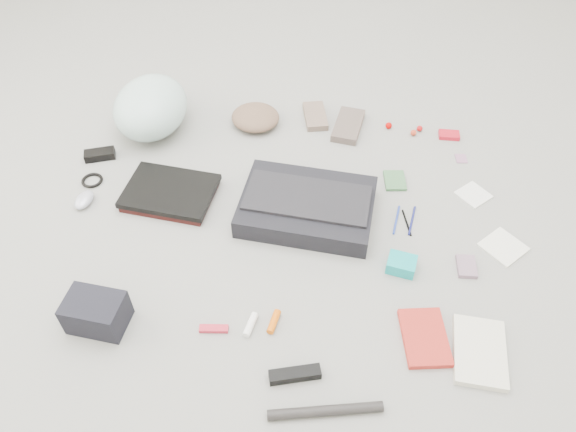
# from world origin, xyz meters

# --- Properties ---
(ground_plane) EXTENTS (4.00, 4.00, 0.00)m
(ground_plane) POSITION_xyz_m (0.00, 0.00, 0.00)
(ground_plane) COLOR gray
(messenger_bag) EXTENTS (0.50, 0.39, 0.08)m
(messenger_bag) POSITION_xyz_m (0.06, 0.06, 0.04)
(messenger_bag) COLOR black
(messenger_bag) RESTS_ON ground_plane
(bag_flap) EXTENTS (0.46, 0.25, 0.01)m
(bag_flap) POSITION_xyz_m (0.06, 0.06, 0.08)
(bag_flap) COLOR black
(bag_flap) RESTS_ON messenger_bag
(laptop_sleeve) EXTENTS (0.34, 0.28, 0.02)m
(laptop_sleeve) POSITION_xyz_m (-0.44, 0.11, 0.01)
(laptop_sleeve) COLOR #34100F
(laptop_sleeve) RESTS_ON ground_plane
(laptop) EXTENTS (0.35, 0.28, 0.02)m
(laptop) POSITION_xyz_m (-0.44, 0.11, 0.03)
(laptop) COLOR black
(laptop) RESTS_ON laptop_sleeve
(bike_helmet) EXTENTS (0.32, 0.39, 0.22)m
(bike_helmet) POSITION_xyz_m (-0.59, 0.50, 0.11)
(bike_helmet) COLOR silver
(bike_helmet) RESTS_ON ground_plane
(beanie) EXTENTS (0.24, 0.23, 0.07)m
(beanie) POSITION_xyz_m (-0.18, 0.56, 0.04)
(beanie) COLOR brown
(beanie) RESTS_ON ground_plane
(mitten_left) EXTENTS (0.12, 0.19, 0.03)m
(mitten_left) POSITION_xyz_m (0.07, 0.62, 0.01)
(mitten_left) COLOR #766153
(mitten_left) RESTS_ON ground_plane
(mitten_right) EXTENTS (0.14, 0.23, 0.03)m
(mitten_right) POSITION_xyz_m (0.21, 0.56, 0.02)
(mitten_right) COLOR brown
(mitten_right) RESTS_ON ground_plane
(power_brick) EXTENTS (0.13, 0.08, 0.03)m
(power_brick) POSITION_xyz_m (-0.76, 0.31, 0.02)
(power_brick) COLOR black
(power_brick) RESTS_ON ground_plane
(cable_coil) EXTENTS (0.10, 0.10, 0.01)m
(cable_coil) POSITION_xyz_m (-0.76, 0.17, 0.01)
(cable_coil) COLOR black
(cable_coil) RESTS_ON ground_plane
(mouse) EXTENTS (0.07, 0.10, 0.04)m
(mouse) POSITION_xyz_m (-0.75, 0.06, 0.02)
(mouse) COLOR #A5A7BC
(mouse) RESTS_ON ground_plane
(camera_bag) EXTENTS (0.19, 0.14, 0.11)m
(camera_bag) POSITION_xyz_m (-0.54, -0.43, 0.06)
(camera_bag) COLOR black
(camera_bag) RESTS_ON ground_plane
(multitool) EXTENTS (0.09, 0.03, 0.01)m
(multitool) POSITION_xyz_m (-0.19, -0.43, 0.01)
(multitool) COLOR #AE1F31
(multitool) RESTS_ON ground_plane
(toiletry_tube_white) EXTENTS (0.04, 0.08, 0.02)m
(toiletry_tube_white) POSITION_xyz_m (-0.08, -0.42, 0.01)
(toiletry_tube_white) COLOR white
(toiletry_tube_white) RESTS_ON ground_plane
(toiletry_tube_orange) EXTENTS (0.04, 0.08, 0.02)m
(toiletry_tube_orange) POSITION_xyz_m (-0.01, -0.40, 0.01)
(toiletry_tube_orange) COLOR #DA5A08
(toiletry_tube_orange) RESTS_ON ground_plane
(u_lock) EXTENTS (0.15, 0.07, 0.03)m
(u_lock) POSITION_xyz_m (0.06, -0.57, 0.01)
(u_lock) COLOR black
(u_lock) RESTS_ON ground_plane
(bike_pump) EXTENTS (0.31, 0.08, 0.03)m
(bike_pump) POSITION_xyz_m (0.15, -0.67, 0.01)
(bike_pump) COLOR black
(bike_pump) RESTS_ON ground_plane
(book_red) EXTENTS (0.15, 0.21, 0.02)m
(book_red) POSITION_xyz_m (0.44, -0.42, 0.01)
(book_red) COLOR red
(book_red) RESTS_ON ground_plane
(book_white) EXTENTS (0.17, 0.24, 0.02)m
(book_white) POSITION_xyz_m (0.59, -0.46, 0.01)
(book_white) COLOR beige
(book_white) RESTS_ON ground_plane
(notepad) EXTENTS (0.08, 0.11, 0.01)m
(notepad) POSITION_xyz_m (0.39, 0.25, 0.01)
(notepad) COLOR #3A663F
(notepad) RESTS_ON ground_plane
(pen_blue) EXTENTS (0.04, 0.14, 0.01)m
(pen_blue) POSITION_xyz_m (0.38, 0.05, 0.00)
(pen_blue) COLOR #20379A
(pen_blue) RESTS_ON ground_plane
(pen_black) EXTENTS (0.03, 0.12, 0.01)m
(pen_black) POSITION_xyz_m (0.42, 0.04, 0.00)
(pen_black) COLOR black
(pen_black) RESTS_ON ground_plane
(pen_navy) EXTENTS (0.04, 0.14, 0.01)m
(pen_navy) POSITION_xyz_m (0.44, 0.05, 0.00)
(pen_navy) COLOR navy
(pen_navy) RESTS_ON ground_plane
(accordion_wallet) EXTENTS (0.11, 0.09, 0.05)m
(accordion_wallet) POSITION_xyz_m (0.38, -0.16, 0.02)
(accordion_wallet) COLOR #12A7AB
(accordion_wallet) RESTS_ON ground_plane
(card_deck) EXTENTS (0.06, 0.09, 0.02)m
(card_deck) POSITION_xyz_m (0.60, -0.14, 0.01)
(card_deck) COLOR gray
(card_deck) RESTS_ON ground_plane
(napkin_top) EXTENTS (0.14, 0.14, 0.01)m
(napkin_top) POSITION_xyz_m (0.67, 0.20, 0.00)
(napkin_top) COLOR silver
(napkin_top) RESTS_ON ground_plane
(napkin_bottom) EXTENTS (0.18, 0.18, 0.01)m
(napkin_bottom) POSITION_xyz_m (0.74, -0.05, 0.00)
(napkin_bottom) COLOR silver
(napkin_bottom) RESTS_ON ground_plane
(lollipop_a) EXTENTS (0.03, 0.03, 0.03)m
(lollipop_a) POSITION_xyz_m (0.38, 0.57, 0.01)
(lollipop_a) COLOR #B40100
(lollipop_a) RESTS_ON ground_plane
(lollipop_b) EXTENTS (0.03, 0.03, 0.03)m
(lollipop_b) POSITION_xyz_m (0.48, 0.53, 0.01)
(lollipop_b) COLOR #B4351E
(lollipop_b) RESTS_ON ground_plane
(lollipop_c) EXTENTS (0.03, 0.03, 0.02)m
(lollipop_c) POSITION_xyz_m (0.51, 0.56, 0.01)
(lollipop_c) COLOR #AE0C0F
(lollipop_c) RESTS_ON ground_plane
(altoids_tin) EXTENTS (0.08, 0.06, 0.02)m
(altoids_tin) POSITION_xyz_m (0.62, 0.53, 0.01)
(altoids_tin) COLOR red
(altoids_tin) RESTS_ON ground_plane
(stamp_sheet) EXTENTS (0.05, 0.05, 0.00)m
(stamp_sheet) POSITION_xyz_m (0.66, 0.40, 0.00)
(stamp_sheet) COLOR #A26A91
(stamp_sheet) RESTS_ON ground_plane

